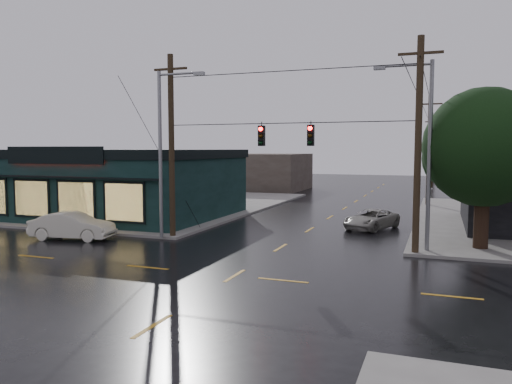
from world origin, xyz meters
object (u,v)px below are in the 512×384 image
(utility_pole_ne, at_px, (415,255))
(suv_silver, at_px, (371,219))
(sedan_cream, at_px, (72,226))
(corner_tree, at_px, (484,148))
(utility_pole_nw, at_px, (173,238))

(utility_pole_ne, xyz_separation_m, suv_silver, (-2.97, 7.15, 0.61))
(sedan_cream, xyz_separation_m, suv_silver, (15.01, 9.47, -0.15))
(corner_tree, relative_size, suv_silver, 1.79)
(sedan_cream, bearing_deg, suv_silver, -67.89)
(utility_pole_nw, bearing_deg, corner_tree, 7.63)
(utility_pole_nw, bearing_deg, sedan_cream, -155.07)
(corner_tree, relative_size, sedan_cream, 1.70)
(utility_pole_ne, height_order, suv_silver, utility_pole_ne)
(utility_pole_ne, relative_size, sedan_cream, 2.21)
(corner_tree, xyz_separation_m, utility_pole_ne, (-2.95, -2.14, -5.05))
(sedan_cream, height_order, suv_silver, sedan_cream)
(corner_tree, distance_m, sedan_cream, 21.82)
(corner_tree, xyz_separation_m, utility_pole_nw, (-15.95, -2.14, -5.05))
(sedan_cream, bearing_deg, utility_pole_nw, -75.20)
(suv_silver, bearing_deg, utility_pole_ne, -45.78)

